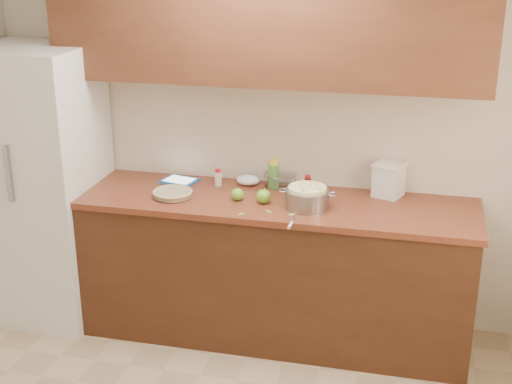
% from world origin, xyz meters
% --- Properties ---
extents(room_shell, '(3.60, 3.60, 3.60)m').
position_xyz_m(room_shell, '(0.00, 0.00, 1.30)').
color(room_shell, tan).
rests_on(room_shell, ground).
extents(counter_run, '(2.64, 0.68, 0.92)m').
position_xyz_m(counter_run, '(0.00, 1.48, 0.46)').
color(counter_run, '#462313').
rests_on(counter_run, ground).
extents(upper_cabinets, '(2.60, 0.34, 0.70)m').
position_xyz_m(upper_cabinets, '(0.00, 1.63, 1.95)').
color(upper_cabinets, brown).
rests_on(upper_cabinets, room_shell).
extents(fridge, '(0.70, 0.70, 1.80)m').
position_xyz_m(fridge, '(-1.44, 1.44, 0.90)').
color(fridge, silver).
rests_on(fridge, ground).
extents(pie, '(0.25, 0.25, 0.04)m').
position_xyz_m(pie, '(-0.53, 1.38, 0.94)').
color(pie, silver).
rests_on(pie, counter_run).
extents(colander, '(0.35, 0.26, 0.13)m').
position_xyz_m(colander, '(0.31, 1.39, 0.98)').
color(colander, gray).
rests_on(colander, counter_run).
extents(flour_canister, '(0.22, 0.22, 0.21)m').
position_xyz_m(flour_canister, '(0.76, 1.71, 1.03)').
color(flour_canister, silver).
rests_on(flour_canister, counter_run).
extents(tablet, '(0.25, 0.21, 0.02)m').
position_xyz_m(tablet, '(-0.58, 1.66, 0.93)').
color(tablet, blue).
rests_on(tablet, counter_run).
extents(paring_knife, '(0.02, 0.18, 0.02)m').
position_xyz_m(paring_knife, '(0.26, 1.11, 0.93)').
color(paring_knife, gray).
rests_on(paring_knife, counter_run).
extents(lemon_bottle, '(0.07, 0.07, 0.19)m').
position_xyz_m(lemon_bottle, '(0.04, 1.69, 1.01)').
color(lemon_bottle, '#4C8C38').
rests_on(lemon_bottle, counter_run).
extents(cinnamon_shaker, '(0.04, 0.04, 0.11)m').
position_xyz_m(cinnamon_shaker, '(-0.31, 1.65, 0.97)').
color(cinnamon_shaker, beige).
rests_on(cinnamon_shaker, counter_run).
extents(vanilla_bottle, '(0.04, 0.04, 0.11)m').
position_xyz_m(vanilla_bottle, '(0.26, 1.66, 0.97)').
color(vanilla_bottle, black).
rests_on(vanilla_bottle, counter_run).
extents(mixing_bowl, '(0.22, 0.22, 0.08)m').
position_xyz_m(mixing_bowl, '(0.07, 1.74, 0.96)').
color(mixing_bowl, silver).
rests_on(mixing_bowl, counter_run).
extents(paper_towel, '(0.18, 0.16, 0.06)m').
position_xyz_m(paper_towel, '(-0.13, 1.71, 0.95)').
color(paper_towel, white).
rests_on(paper_towel, counter_run).
extents(apple_left, '(0.08, 0.08, 0.09)m').
position_xyz_m(apple_left, '(-0.12, 1.42, 0.96)').
color(apple_left, '#68A52A').
rests_on(apple_left, counter_run).
extents(apple_center, '(0.09, 0.09, 0.10)m').
position_xyz_m(apple_center, '(0.04, 1.41, 0.96)').
color(apple_center, '#68A52A').
rests_on(apple_center, counter_run).
extents(peel_a, '(0.05, 0.05, 0.00)m').
position_xyz_m(peel_a, '(0.10, 1.28, 0.92)').
color(peel_a, '#7AAC53').
rests_on(peel_a, counter_run).
extents(peel_b, '(0.04, 0.04, 0.00)m').
position_xyz_m(peel_b, '(-0.05, 1.20, 0.92)').
color(peel_b, '#7AAC53').
rests_on(peel_b, counter_run).
extents(peel_c, '(0.03, 0.04, 0.00)m').
position_xyz_m(peel_c, '(0.03, 1.43, 0.92)').
color(peel_c, '#7AAC53').
rests_on(peel_c, counter_run).
extents(peel_d, '(0.04, 0.05, 0.00)m').
position_xyz_m(peel_d, '(0.24, 1.26, 0.92)').
color(peel_d, '#7AAC53').
rests_on(peel_d, counter_run).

